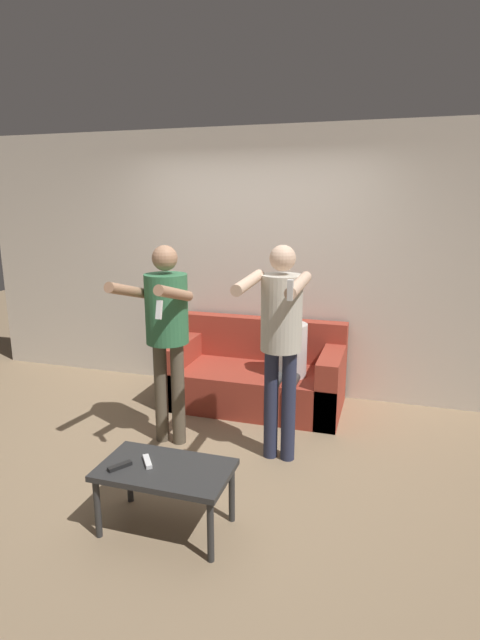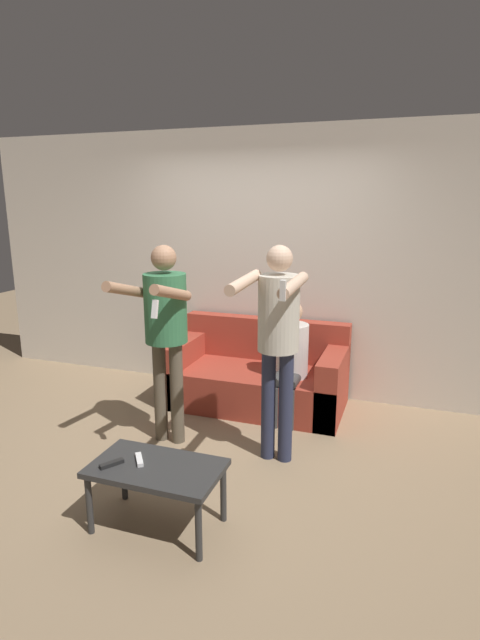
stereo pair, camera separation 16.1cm
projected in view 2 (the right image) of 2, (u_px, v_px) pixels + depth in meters
ground_plane at (200, 454)px, 4.02m from camera, size 14.00×14.00×0.00m
wall_back at (259, 264)px, 5.15m from camera, size 6.40×0.06×2.70m
couch at (257, 378)px, 4.95m from camera, size 1.71×0.85×0.81m
person_standing_left at (165, 321)px, 4.00m from camera, size 0.46×0.72×1.65m
person_standing_right at (278, 330)px, 3.69m from camera, size 0.43×0.74×1.68m
person_seated at (289, 356)px, 4.59m from camera, size 0.33×0.54×1.10m
coffee_table at (157, 473)px, 3.05m from camera, size 0.80×0.46×0.42m
remote_near at (112, 464)px, 3.03m from camera, size 0.11×0.15×0.02m
remote_far at (139, 460)px, 3.08m from camera, size 0.12×0.14×0.02m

